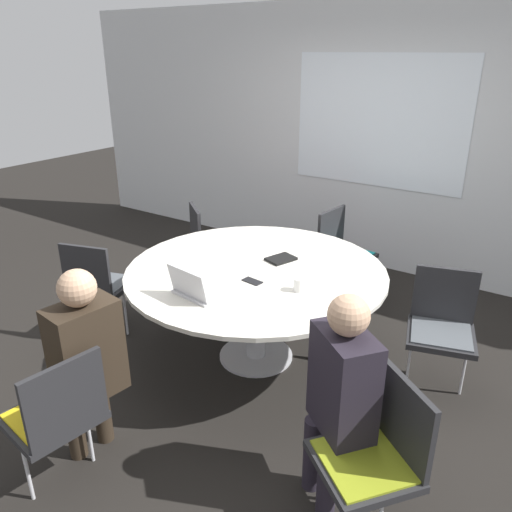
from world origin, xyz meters
The scene contains 16 objects.
ground_plane centered at (0.00, 0.00, 0.00)m, with size 16.00×16.00×0.00m, color black.
wall_back centered at (0.00, 2.25, 1.35)m, with size 8.00×0.07×2.70m.
conference_table centered at (0.00, 0.00, 0.66)m, with size 1.89×1.89×0.75m.
chair_0 centered at (-0.15, -1.61, 0.51)m, with size 0.48×0.49×0.85m.
chair_1 centered at (1.31, -0.95, 0.51)m, with size 0.61×0.60×0.85m.
chair_2 centered at (1.25, 0.42, 0.51)m, with size 0.54×0.52×0.85m.
chair_3 centered at (0.09, 1.31, 0.51)m, with size 0.47×0.49×0.85m.
chair_4 centered at (-1.07, 0.77, 0.51)m, with size 0.61×0.60×0.85m.
chair_5 centered at (-1.24, -0.45, 0.51)m, with size 0.54×0.53×0.85m.
person_0 centered at (-0.20, -1.36, 0.70)m, with size 0.29×0.39×1.20m.
person_1 centered at (1.07, -0.86, 0.70)m, with size 0.42×0.40×1.20m.
laptop centered at (-0.08, -0.59, 0.81)m, with size 0.35×0.26×0.21m.
spiral_notebook centered at (0.07, 0.24, 0.76)m, with size 0.21×0.25×0.02m.
coffee_cup centered at (0.44, -0.14, 0.80)m, with size 0.08×0.08×0.09m.
cell_phone centered at (0.10, -0.20, 0.76)m, with size 0.15×0.09×0.01m.
handbag centered at (-0.23, 1.50, 0.14)m, with size 0.36×0.16×0.28m.
Camera 1 is at (1.84, -2.75, 2.23)m, focal length 35.00 mm.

